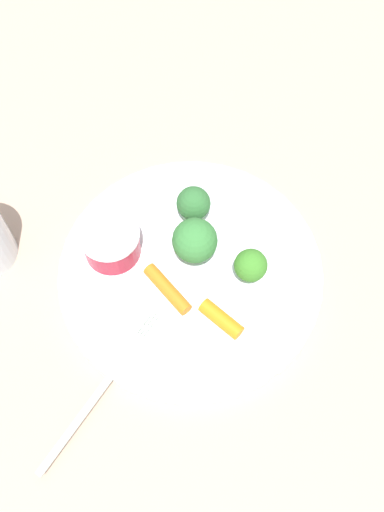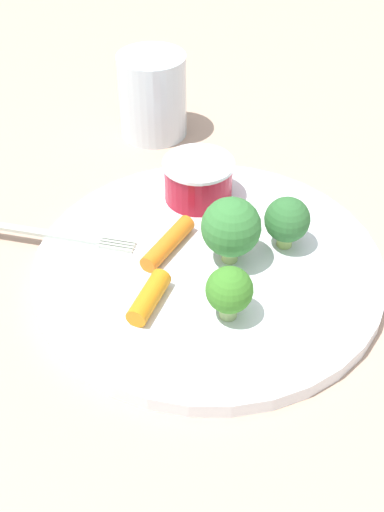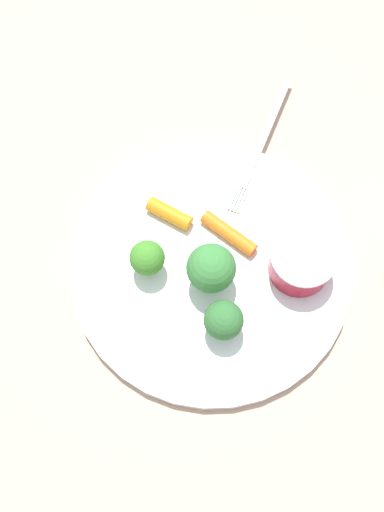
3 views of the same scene
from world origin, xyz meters
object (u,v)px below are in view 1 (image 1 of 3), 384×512
at_px(broccoli_floret_0, 192,240).
at_px(fork, 104,387).
at_px(sauce_cup, 110,244).
at_px(plate, 191,272).
at_px(broccoli_floret_2, 251,266).
at_px(carrot_stick_0, 221,319).
at_px(carrot_stick_1, 167,289).
at_px(broccoli_floret_1, 193,204).

bearing_deg(broccoli_floret_0, fork, 164.35).
distance_m(sauce_cup, broccoli_floret_0, 0.08).
distance_m(plate, broccoli_floret_2, 0.07).
height_order(broccoli_floret_0, carrot_stick_0, broccoli_floret_0).
height_order(plate, broccoli_floret_0, broccoli_floret_0).
bearing_deg(carrot_stick_1, plate, -27.17).
height_order(carrot_stick_0, fork, carrot_stick_0).
bearing_deg(broccoli_floret_0, broccoli_floret_1, 13.39).
bearing_deg(sauce_cup, carrot_stick_0, -109.60).
height_order(plate, sauce_cup, sauce_cup).
distance_m(broccoli_floret_1, broccoli_floret_2, 0.09).
height_order(broccoli_floret_0, carrot_stick_1, broccoli_floret_0).
height_order(sauce_cup, carrot_stick_1, sauce_cup).
distance_m(sauce_cup, carrot_stick_0, 0.13).
relative_size(broccoli_floret_0, fork, 0.32).
bearing_deg(plate, carrot_stick_1, 152.83).
xyz_separation_m(broccoli_floret_0, fork, (-0.15, 0.04, -0.03)).
relative_size(sauce_cup, carrot_stick_1, 1.01).
bearing_deg(broccoli_floret_0, carrot_stick_0, -144.02).
bearing_deg(carrot_stick_0, broccoli_floret_2, -15.74).
bearing_deg(broccoli_floret_2, carrot_stick_1, 116.95).
relative_size(broccoli_floret_0, carrot_stick_1, 0.91).
bearing_deg(broccoli_floret_1, fork, 170.80).
height_order(broccoli_floret_1, fork, broccoli_floret_1).
relative_size(plate, carrot_stick_0, 5.85).
distance_m(broccoli_floret_2, carrot_stick_0, 0.06).
relative_size(plate, broccoli_floret_0, 4.92).
height_order(plate, broccoli_floret_2, broccoli_floret_2).
xyz_separation_m(broccoli_floret_0, broccoli_floret_2, (-0.01, -0.06, -0.01)).
distance_m(broccoli_floret_0, fork, 0.16).
xyz_separation_m(plate, broccoli_floret_1, (0.06, 0.01, 0.03)).
xyz_separation_m(broccoli_floret_0, carrot_stick_0, (-0.06, -0.05, -0.02)).
bearing_deg(carrot_stick_1, carrot_stick_0, -106.03).
relative_size(carrot_stick_1, fork, 0.35).
bearing_deg(sauce_cup, broccoli_floret_0, -77.03).
height_order(carrot_stick_1, fork, carrot_stick_1).
distance_m(plate, sauce_cup, 0.09).
distance_m(broccoli_floret_2, carrot_stick_1, 0.08).
height_order(sauce_cup, broccoli_floret_0, broccoli_floret_0).
height_order(broccoli_floret_2, carrot_stick_0, broccoli_floret_2).
bearing_deg(fork, carrot_stick_0, -44.62).
relative_size(sauce_cup, carrot_stick_0, 1.32).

